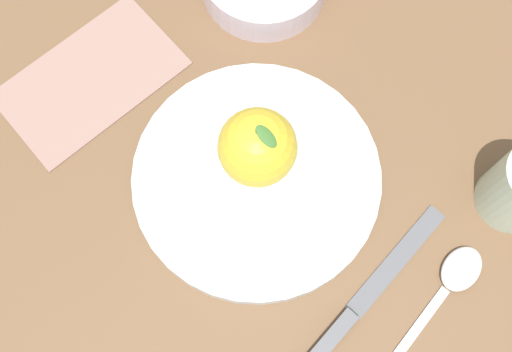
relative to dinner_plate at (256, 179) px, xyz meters
The scene contains 6 objects.
ground_plane 0.02m from the dinner_plate, ahead, with size 2.40×2.40×0.00m, color brown.
dinner_plate is the anchor object (origin of this frame).
apple 0.05m from the dinner_plate, 127.84° to the left, with size 0.07×0.07×0.09m.
knife 0.16m from the dinner_plate, 11.81° to the right, with size 0.02×0.22×0.01m.
spoon 0.21m from the dinner_plate, 13.81° to the left, with size 0.04×0.16×0.01m.
linen_napkin 0.21m from the dinner_plate, behind, with size 0.11×0.19×0.00m, color gray.
Camera 1 is at (0.11, -0.14, 0.59)m, focal length 43.66 mm.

